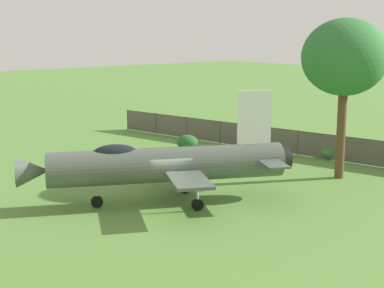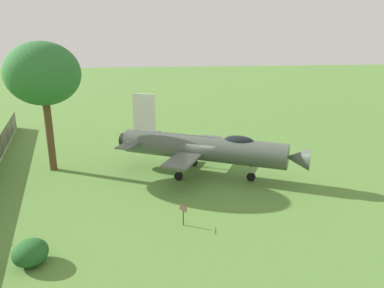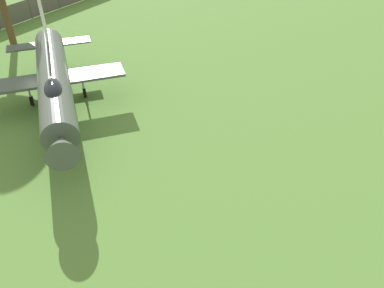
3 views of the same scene
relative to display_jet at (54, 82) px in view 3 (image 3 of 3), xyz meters
name	(u,v)px [view 3 (image 3 of 3)]	position (x,y,z in m)	size (l,w,h in m)	color
ground_plane	(61,110)	(-0.34, 0.18, -2.08)	(200.00, 200.00, 0.00)	#568438
display_jet	(54,82)	(0.00, 0.00, 0.00)	(13.18, 9.16, 5.74)	#4C564C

